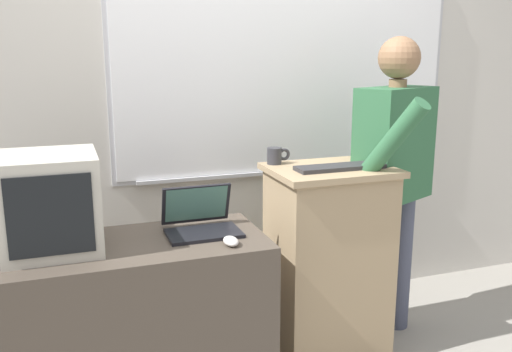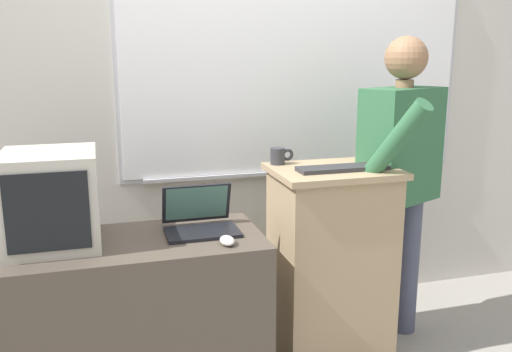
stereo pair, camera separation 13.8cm
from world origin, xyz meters
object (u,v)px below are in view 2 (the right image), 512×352
object	(u,v)px
person_presenter	(400,171)
side_desk	(140,324)
computer_mouse_by_laptop	(227,241)
computer_mouse_by_keyboard	(384,163)
coffee_mug	(279,156)
wireless_keyboard	(343,168)
lectern_podium	(330,265)
laptop	(200,218)
crt_monitor	(51,199)

from	to	relation	value
person_presenter	side_desk	bearing A→B (deg)	164.52
computer_mouse_by_laptop	computer_mouse_by_keyboard	world-z (taller)	computer_mouse_by_keyboard
coffee_mug	person_presenter	bearing A→B (deg)	-7.84
computer_mouse_by_laptop	side_desk	bearing A→B (deg)	155.95
computer_mouse_by_keyboard	person_presenter	bearing A→B (deg)	36.26
wireless_keyboard	coffee_mug	bearing A→B (deg)	137.86
lectern_podium	computer_mouse_by_keyboard	xyz separation A→B (m)	(0.25, -0.04, 0.52)
laptop	computer_mouse_by_laptop	world-z (taller)	laptop
side_desk	wireless_keyboard	distance (m)	1.16
side_desk	coffee_mug	size ratio (longest dim) A/B	8.95
laptop	coffee_mug	world-z (taller)	coffee_mug
wireless_keyboard	coffee_mug	xyz separation A→B (m)	(-0.24, 0.22, 0.03)
wireless_keyboard	computer_mouse_by_keyboard	distance (m)	0.23
side_desk	coffee_mug	bearing A→B (deg)	21.28
lectern_podium	computer_mouse_by_laptop	distance (m)	0.72
wireless_keyboard	laptop	bearing A→B (deg)	-179.65
crt_monitor	wireless_keyboard	bearing A→B (deg)	0.92
wireless_keyboard	computer_mouse_by_keyboard	size ratio (longest dim) A/B	4.40
side_desk	person_presenter	world-z (taller)	person_presenter
lectern_podium	computer_mouse_by_keyboard	world-z (taller)	computer_mouse_by_keyboard
computer_mouse_by_keyboard	coffee_mug	world-z (taller)	coffee_mug
person_presenter	laptop	distance (m)	1.10
coffee_mug	computer_mouse_by_keyboard	bearing A→B (deg)	-23.86
lectern_podium	coffee_mug	size ratio (longest dim) A/B	8.34
wireless_keyboard	crt_monitor	bearing A→B (deg)	-179.08
lectern_podium	side_desk	distance (m)	0.97
computer_mouse_by_keyboard	crt_monitor	distance (m)	1.53
side_desk	crt_monitor	size ratio (longest dim) A/B	2.66
laptop	crt_monitor	bearing A→B (deg)	-178.43
lectern_podium	wireless_keyboard	size ratio (longest dim) A/B	2.28
crt_monitor	coffee_mug	size ratio (longest dim) A/B	3.37
side_desk	laptop	size ratio (longest dim) A/B	3.39
side_desk	person_presenter	bearing A→B (deg)	8.21
laptop	wireless_keyboard	xyz separation A→B (m)	(0.69, 0.00, 0.19)
wireless_keyboard	crt_monitor	distance (m)	1.30
laptop	computer_mouse_by_keyboard	world-z (taller)	computer_mouse_by_keyboard
laptop	person_presenter	bearing A→B (deg)	7.25
side_desk	crt_monitor	bearing A→B (deg)	172.51
side_desk	computer_mouse_by_laptop	distance (m)	0.56
crt_monitor	person_presenter	bearing A→B (deg)	5.22
computer_mouse_by_laptop	crt_monitor	bearing A→B (deg)	163.48
laptop	computer_mouse_by_keyboard	xyz separation A→B (m)	(0.92, 0.02, 0.19)
person_presenter	coffee_mug	world-z (taller)	person_presenter
laptop	computer_mouse_by_keyboard	bearing A→B (deg)	1.06
laptop	computer_mouse_by_laptop	distance (m)	0.23
computer_mouse_by_laptop	lectern_podium	bearing A→B (deg)	25.18
computer_mouse_by_laptop	laptop	bearing A→B (deg)	108.58
lectern_podium	computer_mouse_by_keyboard	bearing A→B (deg)	-10.27
laptop	lectern_podium	bearing A→B (deg)	5.25
side_desk	computer_mouse_by_keyboard	world-z (taller)	computer_mouse_by_keyboard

